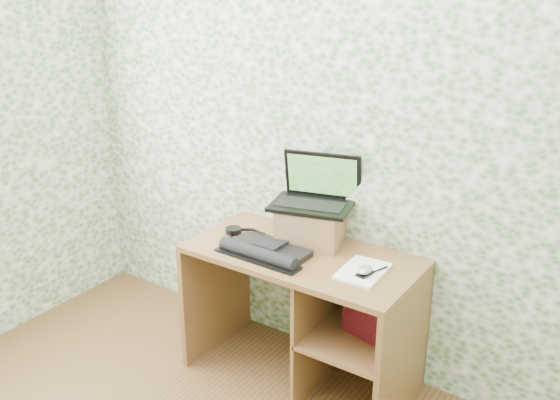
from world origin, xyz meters
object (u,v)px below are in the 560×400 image
Objects in this scene: desk at (317,301)px; keyboard at (265,251)px; laptop at (316,193)px; notepad at (363,271)px; riser at (311,225)px.

desk is 2.46× the size of keyboard.
desk is 0.57m from laptop.
notepad is at bearing -42.55° from laptop.
laptop reaches higher than notepad.
riser is 0.17m from laptop.
laptop is (-0.12, 0.16, 0.53)m from desk.
laptop is (0.00, 0.04, 0.16)m from riser.
notepad is (0.39, -0.17, -0.09)m from riser.
riser is 0.69× the size of laptop.
keyboard reaches higher than notepad.
riser is at bearing 69.59° from keyboard.
riser reaches higher than keyboard.
desk is 2.54× the size of laptop.
laptop reaches higher than keyboard.
notepad is at bearing -22.75° from riser.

